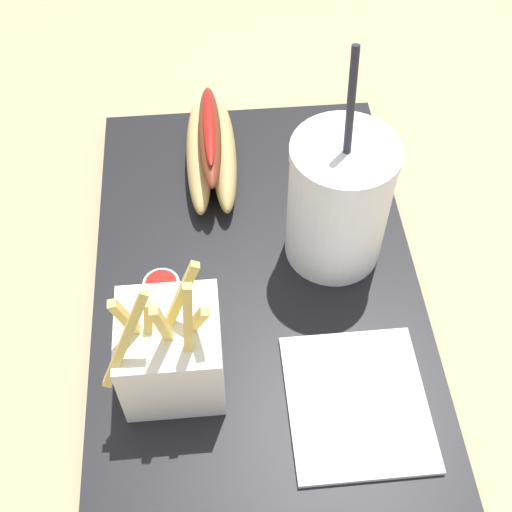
{
  "coord_description": "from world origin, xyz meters",
  "views": [
    {
      "loc": [
        -0.39,
        0.03,
        0.57
      ],
      "look_at": [
        0.0,
        0.0,
        0.05
      ],
      "focal_mm": 47.29,
      "sensor_mm": 36.0,
      "label": 1
    }
  ],
  "objects_px": {
    "ketchup_cup_1": "(162,289)",
    "napkin_stack": "(357,402)",
    "fries_basket": "(171,351)",
    "hot_dog_1": "(211,151)",
    "soda_cup": "(339,202)"
  },
  "relations": [
    {
      "from": "ketchup_cup_1",
      "to": "napkin_stack",
      "type": "bearing_deg",
      "value": -127.38
    },
    {
      "from": "napkin_stack",
      "to": "fries_basket",
      "type": "bearing_deg",
      "value": 75.31
    },
    {
      "from": "ketchup_cup_1",
      "to": "napkin_stack",
      "type": "height_order",
      "value": "ketchup_cup_1"
    },
    {
      "from": "fries_basket",
      "to": "hot_dog_1",
      "type": "height_order",
      "value": "fries_basket"
    },
    {
      "from": "fries_basket",
      "to": "napkin_stack",
      "type": "relative_size",
      "value": 1.15
    },
    {
      "from": "soda_cup",
      "to": "ketchup_cup_1",
      "type": "bearing_deg",
      "value": 104.29
    },
    {
      "from": "napkin_stack",
      "to": "hot_dog_1",
      "type": "bearing_deg",
      "value": 20.66
    },
    {
      "from": "ketchup_cup_1",
      "to": "napkin_stack",
      "type": "distance_m",
      "value": 0.21
    },
    {
      "from": "fries_basket",
      "to": "hot_dog_1",
      "type": "distance_m",
      "value": 0.26
    },
    {
      "from": "napkin_stack",
      "to": "soda_cup",
      "type": "bearing_deg",
      "value": -1.66
    },
    {
      "from": "hot_dog_1",
      "to": "napkin_stack",
      "type": "xyz_separation_m",
      "value": [
        -0.3,
        -0.11,
        -0.02
      ]
    },
    {
      "from": "soda_cup",
      "to": "hot_dog_1",
      "type": "relative_size",
      "value": 1.38
    },
    {
      "from": "soda_cup",
      "to": "fries_basket",
      "type": "xyz_separation_m",
      "value": [
        -0.13,
        0.16,
        -0.03
      ]
    },
    {
      "from": "hot_dog_1",
      "to": "ketchup_cup_1",
      "type": "distance_m",
      "value": 0.18
    },
    {
      "from": "fries_basket",
      "to": "soda_cup",
      "type": "bearing_deg",
      "value": -50.97
    }
  ]
}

